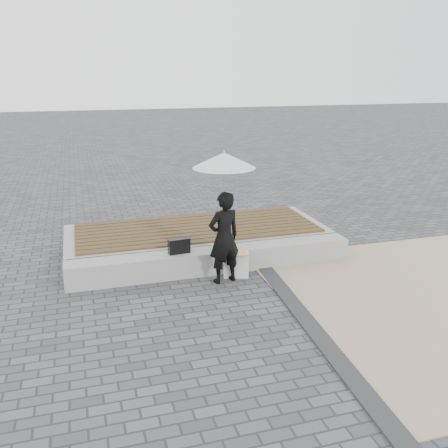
{
  "coord_description": "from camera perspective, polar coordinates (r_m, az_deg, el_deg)",
  "views": [
    {
      "loc": [
        -2.13,
        -6.13,
        3.36
      ],
      "look_at": [
        0.04,
        1.11,
        1.0
      ],
      "focal_mm": 39.58,
      "sensor_mm": 36.0,
      "label": 1
    }
  ],
  "objects": [
    {
      "name": "timber_decking",
      "position": [
        9.64,
        -3.1,
        -0.45
      ],
      "size": [
        4.6,
        1.8,
        0.04
      ],
      "primitive_type": null,
      "color": "brown",
      "rests_on": "timber_platform"
    },
    {
      "name": "edging_band",
      "position": [
        7.16,
        9.36,
        -10.76
      ],
      "size": [
        0.61,
        5.2,
        0.04
      ],
      "primitive_type": "cube",
      "rotation": [
        0.0,
        0.0,
        -0.07
      ],
      "color": "#2D2C2F",
      "rests_on": "ground"
    },
    {
      "name": "seating_ledge",
      "position": [
        8.62,
        -1.18,
        -4.17
      ],
      "size": [
        5.0,
        0.45,
        0.4
      ],
      "primitive_type": "cube",
      "color": "#979792",
      "rests_on": "ground"
    },
    {
      "name": "handbag",
      "position": [
        8.36,
        -5.21,
        -2.54
      ],
      "size": [
        0.38,
        0.17,
        0.26
      ],
      "primitive_type": "cube",
      "rotation": [
        0.0,
        0.0,
        0.11
      ],
      "color": "black",
      "rests_on": "seating_ledge"
    },
    {
      "name": "parasol",
      "position": [
        7.68,
        0.0,
        7.38
      ],
      "size": [
        0.98,
        0.98,
        1.26
      ],
      "rotation": [
        0.0,
        0.0,
        -0.14
      ],
      "color": "#AEAEB3",
      "rests_on": "ground"
    },
    {
      "name": "canvas_tote",
      "position": [
        8.37,
        1.39,
        -4.7
      ],
      "size": [
        0.45,
        0.28,
        0.44
      ],
      "primitive_type": "cube",
      "rotation": [
        0.0,
        0.0,
        -0.26
      ],
      "color": "#B8B8B4",
      "rests_on": "ground"
    },
    {
      "name": "timber_platform",
      "position": [
        9.71,
        -3.08,
        -1.68
      ],
      "size": [
        5.0,
        2.0,
        0.4
      ],
      "primitive_type": "cube",
      "color": "gray",
      "rests_on": "ground"
    },
    {
      "name": "magazine",
      "position": [
        8.24,
        1.51,
        -3.38
      ],
      "size": [
        0.39,
        0.31,
        0.01
      ],
      "primitive_type": "cube",
      "rotation": [
        0.0,
        0.0,
        -0.2
      ],
      "color": "#DE4B39",
      "rests_on": "canvas_tote"
    },
    {
      "name": "ground",
      "position": [
        7.31,
        2.24,
        -10.04
      ],
      "size": [
        80.0,
        80.0,
        0.0
      ],
      "primitive_type": "plane",
      "color": "#4D4C52",
      "rests_on": "ground"
    },
    {
      "name": "woman",
      "position": [
        7.99,
        0.0,
        -1.59
      ],
      "size": [
        0.63,
        0.5,
        1.53
      ],
      "primitive_type": "imported",
      "rotation": [
        0.0,
        0.0,
        3.39
      ],
      "color": "black",
      "rests_on": "ground"
    }
  ]
}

